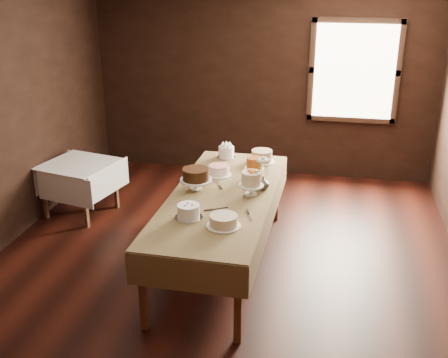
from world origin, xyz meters
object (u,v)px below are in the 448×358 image
cake_cream (224,221)px  flower_vase (263,183)px  cake_meringue (226,152)px  cake_caramel (254,169)px  display_table (222,200)px  cake_flowers (251,185)px  cake_lattice (219,171)px  cake_server_a (220,208)px  cake_server_d (252,185)px  cake_chocolate (196,180)px  cake_swirl (189,212)px  cake_speckled (262,156)px  cake_server_c (218,183)px  cake_server_b (250,217)px  side_table (79,169)px

cake_cream → flower_vase: flower_vase is taller
cake_meringue → cake_cream: bearing=-79.5°
cake_caramel → cake_cream: bearing=-94.3°
display_table → cake_flowers: cake_flowers is taller
cake_lattice → cake_server_a: (0.20, -0.87, -0.05)m
display_table → cake_server_d: (0.27, 0.30, 0.06)m
cake_flowers → cake_server_a: (-0.24, -0.39, -0.11)m
cake_meringue → cake_cream: (0.34, -1.82, -0.02)m
display_table → cake_chocolate: 0.35m
display_table → cake_swirl: size_ratio=9.71×
cake_lattice → cake_meringue: bearing=93.3°
cake_speckled → cake_swirl: 1.72m
cake_meringue → cake_speckled: cake_speckled is taller
cake_server_c → cake_chocolate: bearing=112.7°
cake_chocolate → display_table: bearing=-15.9°
cake_caramel → cake_flowers: 0.47m
cake_flowers → cake_server_c: bearing=149.3°
cake_server_a → cake_server_c: same height
cake_swirl → cake_server_d: bearing=62.8°
cake_server_d → cake_speckled: bearing=24.3°
cake_chocolate → cake_caramel: bearing=38.7°
cake_caramel → flower_vase: 0.32m
cake_flowers → cake_server_d: cake_flowers is taller
cake_chocolate → cake_flowers: cake_flowers is taller
cake_flowers → cake_cream: 0.76m
cake_meringue → flower_vase: bearing=-57.6°
cake_meringue → cake_caramel: size_ratio=0.93×
cake_server_a → cake_server_d: bearing=41.1°
cake_flowers → flower_vase: bearing=60.9°
cake_chocolate → cake_server_a: size_ratio=1.45×
flower_vase → cake_flowers: bearing=-119.1°
cake_cream → cake_server_c: (-0.26, 0.98, -0.05)m
cake_chocolate → cake_server_b: (0.65, -0.55, -0.11)m
cake_chocolate → cake_lattice: bearing=72.0°
cake_meringue → cake_caramel: 0.74m
display_table → cake_server_b: cake_server_b is taller
side_table → cake_server_a: bearing=-31.0°
cake_meringue → flower_vase: 1.06m
cake_speckled → cake_cream: bearing=-93.4°
cake_server_c → cake_server_d: same height
cake_server_a → cake_server_c: (-0.15, 0.62, 0.00)m
cake_lattice → cake_cream: (0.30, -1.24, 0.00)m
cake_meringue → cake_cream: size_ratio=0.66×
flower_vase → cake_caramel: bearing=115.3°
cake_flowers → cake_server_d: (-0.02, 0.25, -0.11)m
side_table → cake_cream: (2.19, -1.62, 0.26)m
cake_cream → cake_swirl: bearing=163.8°
display_table → cake_server_d: size_ratio=11.02×
display_table → cake_lattice: (-0.14, 0.54, 0.11)m
side_table → flower_vase: flower_vase is taller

